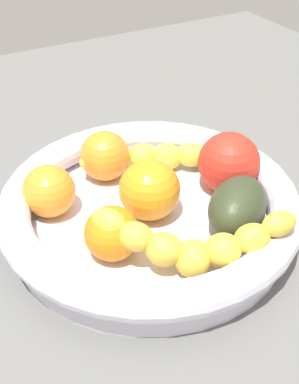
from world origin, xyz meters
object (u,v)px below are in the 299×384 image
orange_mid_right (112,233)px  orange_front (148,188)px  banana_draped_left (167,156)px  avocado_dark (238,207)px  orange_mid_left (105,156)px  banana_draped_right (193,243)px  fruit_bowl (149,208)px  orange_rear (49,191)px  tomato_red (229,163)px

orange_mid_right → orange_front: bearing=-146.0°
banana_draped_left → avocado_dark: (-0.85, 12.68, 0.62)cm
orange_mid_left → orange_mid_right: orange_mid_left is taller
banana_draped_left → orange_mid_left: size_ratio=3.23×
banana_draped_right → banana_draped_left: bearing=-112.3°
banana_draped_right → orange_front: bearing=-92.9°
banana_draped_right → orange_mid_left: (0.63, -18.08, -0.18)cm
fruit_bowl → orange_mid_left: size_ratio=5.47×
banana_draped_right → fruit_bowl: bearing=-92.8°
orange_mid_left → orange_rear: 8.80cm
fruit_bowl → banana_draped_right: size_ratio=1.85×
fruit_bowl → orange_mid_left: orange_mid_left is taller
banana_draped_right → orange_rear: bearing=-59.2°
banana_draped_right → avocado_dark: 7.75cm
orange_front → avocado_dark: bearing=135.1°
avocado_dark → tomato_red: size_ratio=1.20×
orange_mid_left → avocado_dark: (-7.84, 15.25, -0.13)cm
orange_rear → orange_mid_right: bearing=107.7°
orange_front → orange_mid_left: bearing=-82.6°
banana_draped_right → orange_front: 9.55cm
banana_draped_right → orange_mid_left: 18.09cm
fruit_bowl → orange_mid_right: size_ratio=5.92×
orange_rear → avocado_dark: size_ratio=0.67×
banana_draped_left → orange_front: (5.87, 5.98, 1.08)cm
orange_front → tomato_red: (-10.16, 0.39, 0.24)cm
avocado_dark → tomato_red: bearing=-118.6°
orange_rear → banana_draped_right: bearing=120.8°
orange_mid_right → orange_rear: 9.80cm
fruit_bowl → orange_rear: (9.18, -5.50, 2.00)cm
orange_front → orange_rear: (9.22, -5.13, -0.43)cm
orange_rear → avocado_dark: 19.85cm
banana_draped_right → orange_rear: (8.74, -14.66, -0.28)cm
banana_draped_right → orange_front: (-0.49, -9.53, 0.15)cm
orange_mid_left → orange_front: bearing=97.4°
banana_draped_left → avocado_dark: size_ratio=2.25×
banana_draped_left → orange_rear: (15.09, 0.85, 0.65)cm
fruit_bowl → orange_mid_left: bearing=-83.1°
banana_draped_right → orange_rear: size_ratio=3.06×
orange_front → orange_mid_right: 7.55cm
banana_draped_left → orange_rear: 15.13cm
orange_front → banana_draped_left: bearing=-134.5°
orange_front → avocado_dark: 9.50cm
fruit_bowl → tomato_red: 10.55cm
orange_mid_right → avocado_dark: (-12.96, 2.50, 0.09)cm
tomato_red → fruit_bowl: bearing=-0.1°
banana_draped_right → orange_rear: same height
orange_front → orange_mid_left: (1.12, -8.54, -0.33)cm
banana_draped_left → orange_mid_right: size_ratio=3.50×
banana_draped_left → orange_front: bearing=45.5°
orange_front → orange_rear: 10.56cm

